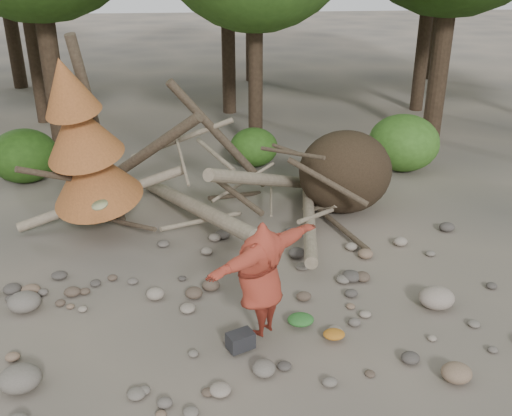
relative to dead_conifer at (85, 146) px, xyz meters
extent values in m
plane|color=#514C44|center=(3.12, -3.37, -2.11)|extent=(120.00, 120.00, 0.00)
ellipsoid|color=#332619|center=(5.72, 0.93, -1.12)|extent=(2.20, 1.87, 1.98)
cylinder|color=gray|center=(2.12, 0.33, -1.56)|extent=(2.61, 5.11, 1.08)
cylinder|color=gray|center=(3.92, 0.83, -1.21)|extent=(3.18, 3.71, 1.90)
cylinder|color=brown|center=(0.92, 1.23, -0.71)|extent=(3.08, 1.91, 2.49)
cylinder|color=gray|center=(4.72, 0.13, -1.76)|extent=(1.13, 4.98, 0.43)
cylinder|color=brown|center=(2.82, 1.43, -0.31)|extent=(2.39, 1.03, 2.89)
cylinder|color=gray|center=(0.12, 0.63, -1.41)|extent=(3.71, 0.86, 1.20)
cylinder|color=#4C3F30|center=(0.62, 0.13, -1.81)|extent=(1.52, 1.70, 0.49)
cylinder|color=gray|center=(3.32, 1.03, -1.31)|extent=(1.57, 0.85, 0.69)
cylinder|color=#4C3F30|center=(4.92, 1.53, -0.91)|extent=(1.92, 1.25, 1.10)
cylinder|color=gray|center=(1.92, 0.83, -0.61)|extent=(0.37, 1.42, 0.85)
cylinder|color=#4C3F30|center=(5.32, -0.17, -1.96)|extent=(0.79, 2.54, 0.12)
cylinder|color=gray|center=(2.32, -0.27, -1.66)|extent=(1.78, 1.11, 0.29)
cylinder|color=#4C3F30|center=(0.22, 0.43, 0.09)|extent=(0.67, 1.13, 4.35)
cone|color=brown|center=(0.06, 0.12, -0.61)|extent=(2.06, 2.13, 1.86)
cone|color=brown|center=(-0.05, -0.09, 0.39)|extent=(1.71, 1.78, 1.65)
cone|color=brown|center=(-0.14, -0.28, 1.29)|extent=(1.23, 1.30, 1.41)
cylinder|color=#38281C|center=(-1.88, 6.13, 2.37)|extent=(0.56, 0.56, 8.96)
cylinder|color=#38281C|center=(4.12, 5.83, 1.46)|extent=(0.44, 0.44, 7.14)
cylinder|color=#38281C|center=(-3.38, 10.13, 1.67)|extent=(0.42, 0.42, 7.56)
cylinder|color=#38281C|center=(11.12, 10.43, 1.95)|extent=(0.50, 0.50, 8.12)
ellipsoid|color=#264B14|center=(-2.38, 3.83, -1.39)|extent=(1.80, 1.80, 1.44)
ellipsoid|color=#325F1B|center=(3.92, 4.43, -1.55)|extent=(1.40, 1.40, 1.12)
ellipsoid|color=#3D7123|center=(8.12, 3.63, -1.31)|extent=(2.00, 2.00, 1.60)
imported|color=maroon|center=(3.16, -3.80, -1.06)|extent=(2.23, 2.06, 1.94)
cylinder|color=#96945F|center=(0.84, -3.66, 0.24)|extent=(0.28, 0.28, 0.11)
cube|color=black|center=(2.81, -4.18, -1.98)|extent=(0.48, 0.41, 0.27)
ellipsoid|color=#2A6428|center=(3.85, -3.65, -2.03)|extent=(0.44, 0.37, 0.17)
ellipsoid|color=#A5631C|center=(4.31, -4.07, -2.05)|extent=(0.35, 0.29, 0.13)
ellipsoid|color=#6A6258|center=(-0.35, -4.70, -1.93)|extent=(0.60, 0.54, 0.36)
ellipsoid|color=#7E654F|center=(5.85, -5.19, -1.98)|extent=(0.45, 0.40, 0.27)
ellipsoid|color=gray|center=(6.31, -3.33, -1.92)|extent=(0.62, 0.56, 0.37)
ellipsoid|color=#696259|center=(-0.81, -2.67, -1.94)|extent=(0.57, 0.51, 0.34)
camera|label=1|loc=(2.27, -11.40, 3.50)|focal=40.00mm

